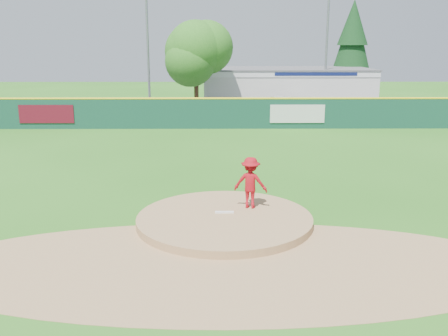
{
  "coord_description": "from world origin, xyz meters",
  "views": [
    {
      "loc": [
        -0.14,
        -14.78,
        5.49
      ],
      "look_at": [
        0.0,
        2.0,
        1.3
      ],
      "focal_mm": 40.0,
      "sensor_mm": 36.0,
      "label": 1
    }
  ],
  "objects_px": {
    "pitcher": "(251,183)",
    "van": "(286,104)",
    "deciduous_tree": "(196,56)",
    "conifer_tree": "(352,43)",
    "playground_slide": "(67,109)",
    "pool_building_grp": "(286,86)",
    "light_pole_left": "(147,37)",
    "light_pole_right": "(327,43)"
  },
  "relations": [
    {
      "from": "conifer_tree",
      "to": "light_pole_right",
      "type": "height_order",
      "value": "light_pole_right"
    },
    {
      "from": "pitcher",
      "to": "van",
      "type": "relative_size",
      "value": 0.35
    },
    {
      "from": "van",
      "to": "deciduous_tree",
      "type": "xyz_separation_m",
      "value": [
        -7.31,
        -0.96,
        3.86
      ]
    },
    {
      "from": "light_pole_left",
      "to": "conifer_tree",
      "type": "bearing_deg",
      "value": 25.35
    },
    {
      "from": "van",
      "to": "pool_building_grp",
      "type": "bearing_deg",
      "value": -26.95
    },
    {
      "from": "pool_building_grp",
      "to": "conifer_tree",
      "type": "height_order",
      "value": "conifer_tree"
    },
    {
      "from": "van",
      "to": "playground_slide",
      "type": "height_order",
      "value": "playground_slide"
    },
    {
      "from": "van",
      "to": "playground_slide",
      "type": "xyz_separation_m",
      "value": [
        -16.82,
        -3.56,
        0.1
      ]
    },
    {
      "from": "pool_building_grp",
      "to": "playground_slide",
      "type": "xyz_separation_m",
      "value": [
        -17.51,
        -9.6,
        -0.88
      ]
    },
    {
      "from": "light_pole_left",
      "to": "light_pole_right",
      "type": "xyz_separation_m",
      "value": [
        15.0,
        2.0,
        -0.51
      ]
    },
    {
      "from": "pool_building_grp",
      "to": "playground_slide",
      "type": "height_order",
      "value": "pool_building_grp"
    },
    {
      "from": "deciduous_tree",
      "to": "conifer_tree",
      "type": "distance_m",
      "value": 18.63
    },
    {
      "from": "van",
      "to": "conifer_tree",
      "type": "bearing_deg",
      "value": -57.87
    },
    {
      "from": "conifer_tree",
      "to": "pool_building_grp",
      "type": "bearing_deg",
      "value": -150.22
    },
    {
      "from": "playground_slide",
      "to": "light_pole_left",
      "type": "relative_size",
      "value": 0.26
    },
    {
      "from": "pitcher",
      "to": "light_pole_left",
      "type": "xyz_separation_m",
      "value": [
        -6.86,
        26.15,
        4.96
      ]
    },
    {
      "from": "pitcher",
      "to": "pool_building_grp",
      "type": "xyz_separation_m",
      "value": [
        5.14,
        31.15,
        0.57
      ]
    },
    {
      "from": "pitcher",
      "to": "light_pole_left",
      "type": "bearing_deg",
      "value": -61.24
    },
    {
      "from": "pool_building_grp",
      "to": "light_pole_right",
      "type": "distance_m",
      "value": 5.75
    },
    {
      "from": "playground_slide",
      "to": "pool_building_grp",
      "type": "bearing_deg",
      "value": 28.73
    },
    {
      "from": "pitcher",
      "to": "deciduous_tree",
      "type": "height_order",
      "value": "deciduous_tree"
    },
    {
      "from": "pool_building_grp",
      "to": "playground_slide",
      "type": "bearing_deg",
      "value": -151.27
    },
    {
      "from": "playground_slide",
      "to": "deciduous_tree",
      "type": "bearing_deg",
      "value": 15.31
    },
    {
      "from": "conifer_tree",
      "to": "light_pole_right",
      "type": "bearing_deg",
      "value": -119.74
    },
    {
      "from": "pitcher",
      "to": "van",
      "type": "bearing_deg",
      "value": -85.98
    },
    {
      "from": "deciduous_tree",
      "to": "light_pole_right",
      "type": "bearing_deg",
      "value": 19.98
    },
    {
      "from": "pitcher",
      "to": "playground_slide",
      "type": "bearing_deg",
      "value": -46.08
    },
    {
      "from": "pool_building_grp",
      "to": "conifer_tree",
      "type": "relative_size",
      "value": 1.6
    },
    {
      "from": "deciduous_tree",
      "to": "light_pole_right",
      "type": "relative_size",
      "value": 0.74
    },
    {
      "from": "pool_building_grp",
      "to": "light_pole_right",
      "type": "height_order",
      "value": "light_pole_right"
    },
    {
      "from": "van",
      "to": "playground_slide",
      "type": "distance_m",
      "value": 17.19
    },
    {
      "from": "pitcher",
      "to": "deciduous_tree",
      "type": "relative_size",
      "value": 0.23
    },
    {
      "from": "playground_slide",
      "to": "conifer_tree",
      "type": "bearing_deg",
      "value": 29.03
    },
    {
      "from": "pitcher",
      "to": "van",
      "type": "xyz_separation_m",
      "value": [
        4.45,
        25.11,
        -0.4
      ]
    },
    {
      "from": "pool_building_grp",
      "to": "playground_slide",
      "type": "distance_m",
      "value": 19.99
    },
    {
      "from": "playground_slide",
      "to": "light_pole_right",
      "type": "distance_m",
      "value": 22.06
    },
    {
      "from": "pitcher",
      "to": "conifer_tree",
      "type": "height_order",
      "value": "conifer_tree"
    },
    {
      "from": "playground_slide",
      "to": "deciduous_tree",
      "type": "relative_size",
      "value": 0.38
    },
    {
      "from": "van",
      "to": "conifer_tree",
      "type": "height_order",
      "value": "conifer_tree"
    },
    {
      "from": "pool_building_grp",
      "to": "light_pole_left",
      "type": "bearing_deg",
      "value": -157.4
    },
    {
      "from": "deciduous_tree",
      "to": "light_pole_right",
      "type": "xyz_separation_m",
      "value": [
        11.0,
        4.0,
        0.99
      ]
    },
    {
      "from": "deciduous_tree",
      "to": "light_pole_left",
      "type": "relative_size",
      "value": 0.67
    }
  ]
}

